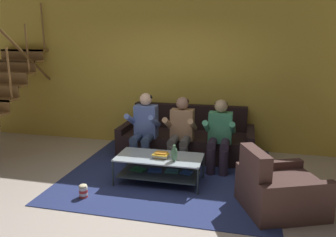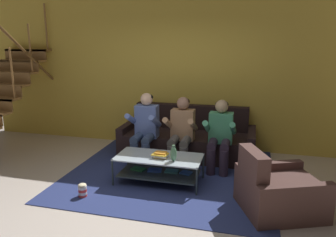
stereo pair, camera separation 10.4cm
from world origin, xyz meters
name	(u,v)px [view 1 (the left image)]	position (x,y,z in m)	size (l,w,h in m)	color
ground	(143,201)	(0.00, 0.00, 0.00)	(16.80, 16.80, 0.00)	beige
back_partition	(180,73)	(0.00, 2.46, 1.45)	(8.40, 0.12, 2.90)	gold
couch	(187,140)	(0.24, 1.92, 0.28)	(2.39, 0.93, 0.87)	black
person_seated_left	(144,126)	(-0.40, 1.37, 0.65)	(0.50, 0.58, 1.19)	#354669
person_seated_middle	(181,129)	(0.24, 1.36, 0.63)	(0.50, 0.58, 1.15)	#4F4C4A
person_seated_right	(220,132)	(0.87, 1.36, 0.62)	(0.50, 0.58, 1.13)	#2B2131
coffee_table	(160,165)	(0.07, 0.63, 0.27)	(1.26, 0.61, 0.40)	#A8BBC7
area_rug	(173,169)	(0.15, 1.14, 0.01)	(3.14, 3.24, 0.01)	navy
vase	(174,154)	(0.32, 0.50, 0.51)	(0.09, 0.09, 0.23)	#4B7A56
book_stack	(161,155)	(0.10, 0.58, 0.44)	(0.24, 0.21, 0.08)	#9B7C47
armchair	(279,191)	(1.71, 0.17, 0.26)	(1.15, 1.10, 0.80)	#4D332E
popcorn_tub	(83,191)	(-0.80, -0.09, 0.10)	(0.11, 0.11, 0.19)	red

